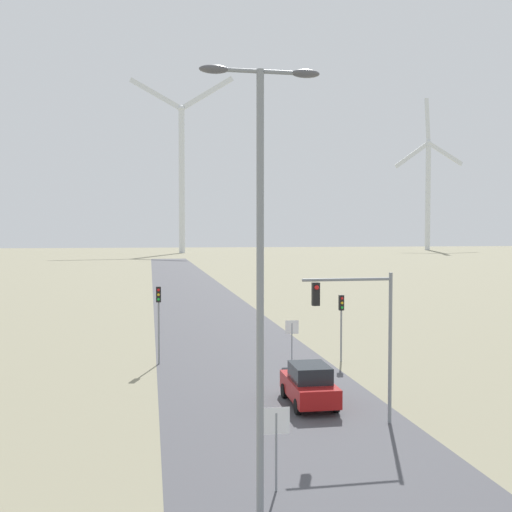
# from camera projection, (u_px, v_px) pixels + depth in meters

# --- Properties ---
(road_surface) EXTENTS (10.00, 240.00, 0.01)m
(road_surface) POSITION_uv_depth(u_px,v_px,m) (207.00, 313.00, 56.54)
(road_surface) COLOR #47474C
(road_surface) RESTS_ON ground
(streetlamp) EXTENTS (2.91, 0.32, 11.54)m
(streetlamp) POSITION_uv_depth(u_px,v_px,m) (260.00, 256.00, 14.33)
(streetlamp) COLOR gray
(streetlamp) RESTS_ON ground
(stop_sign_near) EXTENTS (0.81, 0.07, 2.50)m
(stop_sign_near) POSITION_uv_depth(u_px,v_px,m) (276.00, 433.00, 17.54)
(stop_sign_near) COLOR gray
(stop_sign_near) RESTS_ON ground
(stop_sign_far) EXTENTS (0.81, 0.07, 2.45)m
(stop_sign_far) POSITION_uv_depth(u_px,v_px,m) (292.00, 333.00, 35.28)
(stop_sign_far) COLOR gray
(stop_sign_far) RESTS_ON ground
(traffic_light_post_near_left) EXTENTS (0.28, 0.34, 4.51)m
(traffic_light_post_near_left) POSITION_uv_depth(u_px,v_px,m) (159.00, 308.00, 34.48)
(traffic_light_post_near_left) COLOR gray
(traffic_light_post_near_left) RESTS_ON ground
(traffic_light_post_near_right) EXTENTS (0.28, 0.34, 3.94)m
(traffic_light_post_near_right) POSITION_uv_depth(u_px,v_px,m) (341.00, 313.00, 35.21)
(traffic_light_post_near_right) COLOR gray
(traffic_light_post_near_right) RESTS_ON ground
(traffic_light_mast_overhead) EXTENTS (3.69, 0.34, 6.04)m
(traffic_light_mast_overhead) POSITION_uv_depth(u_px,v_px,m) (361.00, 319.00, 23.52)
(traffic_light_mast_overhead) COLOR gray
(traffic_light_mast_overhead) RESTS_ON ground
(car_approaching) EXTENTS (1.88, 4.13, 1.83)m
(car_approaching) POSITION_uv_depth(u_px,v_px,m) (309.00, 385.00, 26.37)
(car_approaching) COLOR maroon
(car_approaching) RESTS_ON ground
(wind_turbine_left) EXTENTS (37.93, 9.05, 65.10)m
(wind_turbine_left) POSITION_uv_depth(u_px,v_px,m) (182.00, 165.00, 221.52)
(wind_turbine_left) COLOR silver
(wind_turbine_left) RESTS_ON ground
(wind_turbine_center) EXTENTS (34.04, 5.15, 65.97)m
(wind_turbine_center) POSITION_uv_depth(u_px,v_px,m) (428.00, 184.00, 260.95)
(wind_turbine_center) COLOR silver
(wind_turbine_center) RESTS_ON ground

